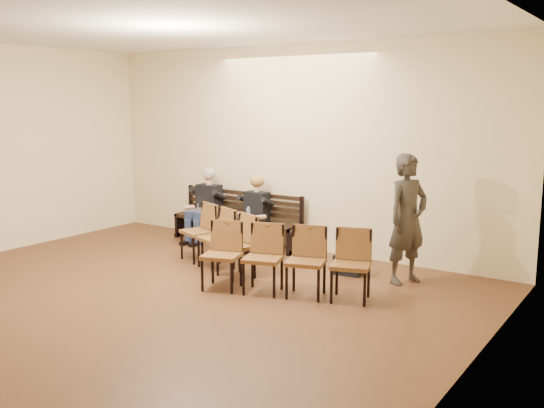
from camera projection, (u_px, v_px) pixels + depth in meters
The scene contains 11 objects.
ground at pixel (52, 337), 6.63m from camera, with size 10.00×10.00×0.00m, color #53311C.
room_walls at pixel (98, 102), 6.84m from camera, with size 8.02×10.01×3.51m.
bench at pixel (236, 231), 10.94m from camera, with size 2.60×0.90×0.45m, color black.
seated_man at pixel (206, 205), 11.11m from camera, with size 0.55×0.77×1.33m, color black, non-canonical shape.
seated_woman at pixel (254, 215), 10.52m from camera, with size 0.51×0.71×1.19m, color black, non-canonical shape.
laptop at pixel (200, 212), 11.00m from camera, with size 0.31×0.25×0.23m, color silver.
water_bottle at pixel (248, 220), 10.26m from camera, with size 0.07×0.07×0.21m, color silver.
bag at pixel (348, 265), 9.02m from camera, with size 0.40×0.27×0.29m, color black.
passerby at pixel (408, 209), 8.47m from camera, with size 0.77×0.51×2.11m, color #332E29.
chair_row_front at pixel (284, 261), 8.02m from camera, with size 2.26×0.51×0.93m, color brown.
chair_row_back at pixel (216, 239), 9.30m from camera, with size 1.66×0.51×0.93m, color brown.
Camera 1 is at (5.52, -3.85, 2.55)m, focal length 40.00 mm.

